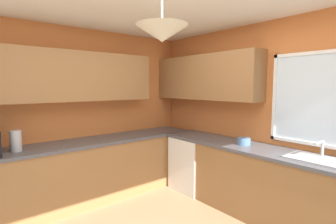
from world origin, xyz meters
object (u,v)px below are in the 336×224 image
Objects in this scene: kettle at (16,141)px; bowl at (244,141)px; sink_assembly at (316,158)px; dishwasher at (194,163)px.

kettle is 2.86m from bowl.
sink_assembly is 0.89m from bowl.
bowl is at bearing 57.58° from kettle.
bowl is (-0.89, -0.01, 0.03)m from sink_assembly.
sink_assembly is 3.20× the size of bowl.
sink_assembly reaches higher than bowl.
dishwasher is 3.33× the size of kettle.
bowl is at bearing -179.56° from sink_assembly.
dishwasher is at bearing -178.82° from sink_assembly.
kettle is at bearing -135.06° from sink_assembly.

